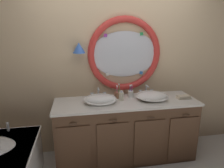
# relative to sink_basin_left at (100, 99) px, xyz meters

# --- Properties ---
(ground_plane) EXTENTS (14.00, 14.00, 0.00)m
(ground_plane) POSITION_rel_sink_basin_left_xyz_m (0.26, -0.22, -0.93)
(ground_plane) COLOR silver
(back_wall_assembly) EXTENTS (6.40, 0.26, 2.60)m
(back_wall_assembly) POSITION_rel_sink_basin_left_xyz_m (0.27, 0.36, 0.39)
(back_wall_assembly) COLOR #D6B78E
(back_wall_assembly) RESTS_ON ground_plane
(vanity_counter) EXTENTS (1.98, 0.64, 0.87)m
(vanity_counter) POSITION_rel_sink_basin_left_xyz_m (0.36, 0.03, -0.49)
(vanity_counter) COLOR brown
(vanity_counter) RESTS_ON ground_plane
(sink_basin_left) EXTENTS (0.44, 0.44, 0.11)m
(sink_basin_left) POSITION_rel_sink_basin_left_xyz_m (0.00, 0.00, 0.00)
(sink_basin_left) COLOR white
(sink_basin_left) RESTS_ON vanity_counter
(sink_basin_right) EXTENTS (0.45, 0.45, 0.11)m
(sink_basin_right) POSITION_rel_sink_basin_left_xyz_m (0.73, -0.00, 0.00)
(sink_basin_right) COLOR white
(sink_basin_right) RESTS_ON vanity_counter
(faucet_set_left) EXTENTS (0.24, 0.14, 0.14)m
(faucet_set_left) POSITION_rel_sink_basin_left_xyz_m (0.00, 0.24, 0.00)
(faucet_set_left) COLOR silver
(faucet_set_left) RESTS_ON vanity_counter
(faucet_set_right) EXTENTS (0.23, 0.12, 0.15)m
(faucet_set_right) POSITION_rel_sink_basin_left_xyz_m (0.73, 0.25, 0.00)
(faucet_set_right) COLOR silver
(faucet_set_right) RESTS_ON vanity_counter
(toothbrush_holder_left) EXTENTS (0.09, 0.09, 0.21)m
(toothbrush_holder_left) POSITION_rel_sink_basin_left_xyz_m (0.26, 0.16, -0.00)
(toothbrush_holder_left) COLOR #996647
(toothbrush_holder_left) RESTS_ON vanity_counter
(toothbrush_holder_right) EXTENTS (0.08, 0.08, 0.19)m
(toothbrush_holder_right) POSITION_rel_sink_basin_left_xyz_m (0.47, 0.18, -0.00)
(toothbrush_holder_right) COLOR white
(toothbrush_holder_right) RESTS_ON vanity_counter
(soap_dispenser) EXTENTS (0.07, 0.07, 0.15)m
(soap_dispenser) POSITION_rel_sink_basin_left_xyz_m (0.30, 0.05, 0.01)
(soap_dispenser) COLOR #EFE5C6
(soap_dispenser) RESTS_ON vanity_counter
(folded_hand_towel) EXTENTS (0.19, 0.10, 0.04)m
(folded_hand_towel) POSITION_rel_sink_basin_left_xyz_m (1.19, -0.03, -0.03)
(folded_hand_towel) COLOR beige
(folded_hand_towel) RESTS_ON vanity_counter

